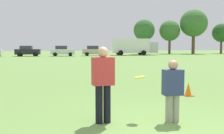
{
  "coord_description": "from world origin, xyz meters",
  "views": [
    {
      "loc": [
        -2.38,
        -5.59,
        1.81
      ],
      "look_at": [
        -0.46,
        3.65,
        1.08
      ],
      "focal_mm": 44.23,
      "sensor_mm": 36.0,
      "label": 1
    }
  ],
  "objects": [
    {
      "name": "parked_car_mid_right",
      "position": [
        -1.02,
        43.68,
        0.92
      ],
      "size": [
        4.3,
        2.41,
        1.82
      ],
      "color": "silver",
      "rests_on": "ground"
    },
    {
      "name": "traffic_cone",
      "position": [
        2.33,
        3.51,
        0.23
      ],
      "size": [
        0.32,
        0.32,
        0.48
      ],
      "color": "#D8590C",
      "rests_on": "ground"
    },
    {
      "name": "frisbee",
      "position": [
        -0.36,
        0.8,
        1.05
      ],
      "size": [
        0.27,
        0.27,
        0.07
      ],
      "color": "yellow"
    },
    {
      "name": "player_defender",
      "position": [
        0.33,
        0.43,
        0.82
      ],
      "size": [
        0.47,
        0.29,
        1.48
      ],
      "color": "gray",
      "rests_on": "ground"
    },
    {
      "name": "tree_west_oak",
      "position": [
        17.02,
        52.83,
        5.22
      ],
      "size": [
        4.67,
        4.67,
        7.59
      ],
      "color": "brown",
      "rests_on": "ground"
    },
    {
      "name": "parked_car_center",
      "position": [
        -6.98,
        44.21,
        0.92
      ],
      "size": [
        4.3,
        2.41,
        1.82
      ],
      "color": "black",
      "rests_on": "ground"
    },
    {
      "name": "tree_center_elm",
      "position": [
        28.42,
        51.98,
        6.86
      ],
      "size": [
        6.13,
        6.13,
        9.97
      ],
      "color": "brown",
      "rests_on": "ground"
    },
    {
      "name": "player_thrower",
      "position": [
        -1.29,
        0.68,
        1.01
      ],
      "size": [
        0.52,
        0.32,
        1.79
      ],
      "color": "black",
      "rests_on": "ground"
    },
    {
      "name": "parked_car_near_right",
      "position": [
        4.53,
        44.02,
        0.92
      ],
      "size": [
        4.3,
        2.41,
        1.82
      ],
      "color": "#B7AD99",
      "rests_on": "ground"
    },
    {
      "name": "tree_east_birch",
      "position": [
        35.85,
        52.54,
        4.81
      ],
      "size": [
        4.3,
        4.3,
        6.99
      ],
      "color": "brown",
      "rests_on": "ground"
    },
    {
      "name": "box_truck",
      "position": [
        12.62,
        45.68,
        1.75
      ],
      "size": [
        8.63,
        3.34,
        3.18
      ],
      "color": "white",
      "rests_on": "ground"
    },
    {
      "name": "tree_west_maple",
      "position": [
        23.06,
        52.87,
        5.18
      ],
      "size": [
        4.63,
        4.63,
        7.53
      ],
      "color": "brown",
      "rests_on": "ground"
    },
    {
      "name": "ground_plane",
      "position": [
        0.0,
        0.0,
        0.0
      ],
      "size": [
        191.39,
        191.39,
        0.0
      ],
      "primitive_type": "plane",
      "color": "#6B9347"
    }
  ]
}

